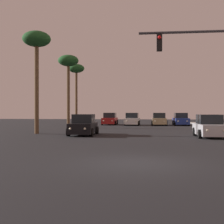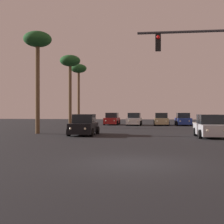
% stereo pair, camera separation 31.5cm
% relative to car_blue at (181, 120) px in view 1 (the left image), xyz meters
% --- Properties ---
extents(ground_plane, '(120.00, 120.00, 0.00)m').
position_rel_car_blue_xyz_m(ground_plane, '(-4.85, -31.07, -0.76)').
color(ground_plane, black).
extents(car_blue, '(2.04, 4.33, 1.68)m').
position_rel_car_blue_xyz_m(car_blue, '(0.00, 0.00, 0.00)').
color(car_blue, navy).
rests_on(car_blue, ground).
extents(car_silver, '(2.04, 4.34, 1.68)m').
position_rel_car_blue_xyz_m(car_silver, '(0.12, -18.95, 0.00)').
color(car_silver, '#B7B7BC').
rests_on(car_silver, ground).
extents(car_tan, '(2.04, 4.32, 1.68)m').
position_rel_car_blue_xyz_m(car_tan, '(-2.91, -0.11, 0.00)').
color(car_tan, tan).
rests_on(car_tan, ground).
extents(car_black, '(2.04, 4.34, 1.68)m').
position_rel_car_blue_xyz_m(car_black, '(-9.61, -18.01, 0.00)').
color(car_black, black).
rests_on(car_black, ground).
extents(car_red, '(2.04, 4.32, 1.68)m').
position_rel_car_blue_xyz_m(car_red, '(-9.71, 0.55, 0.00)').
color(car_red, maroon).
rests_on(car_red, ground).
extents(car_white, '(2.04, 4.34, 1.68)m').
position_rel_car_blue_xyz_m(car_white, '(-6.54, -0.40, 0.00)').
color(car_white, silver).
rests_on(car_white, ground).
extents(palm_tree_near, '(2.40, 2.40, 8.76)m').
position_rel_car_blue_xyz_m(palm_tree_near, '(-13.87, -17.07, 6.84)').
color(palm_tree_near, brown).
rests_on(palm_tree_near, ground).
extents(palm_tree_mid, '(2.40, 2.40, 8.50)m').
position_rel_car_blue_xyz_m(palm_tree_mid, '(-13.69, -7.07, 6.62)').
color(palm_tree_mid, brown).
rests_on(palm_tree_mid, ground).
extents(palm_tree_far, '(2.40, 2.40, 8.96)m').
position_rel_car_blue_xyz_m(palm_tree_far, '(-15.06, 2.93, 7.03)').
color(palm_tree_far, brown).
rests_on(palm_tree_far, ground).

